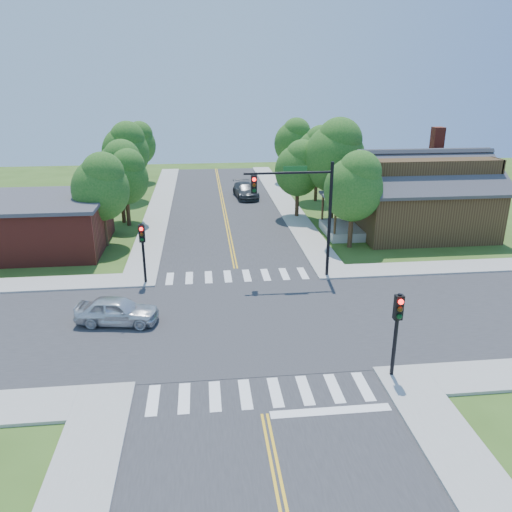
{
  "coord_description": "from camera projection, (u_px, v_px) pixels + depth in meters",
  "views": [
    {
      "loc": [
        -2.0,
        -22.82,
        11.88
      ],
      "look_at": [
        0.93,
        3.81,
        2.2
      ],
      "focal_mm": 35.0,
      "sensor_mm": 36.0,
      "label": 1
    }
  ],
  "objects": [
    {
      "name": "ground",
      "position": [
        246.0,
        322.0,
        25.58
      ],
      "size": [
        100.0,
        100.0,
        0.0
      ],
      "primitive_type": "plane",
      "color": "#34541A",
      "rests_on": "ground"
    },
    {
      "name": "signal_pole_se",
      "position": [
        397.0,
        320.0,
        19.99
      ],
      "size": [
        0.34,
        0.42,
        3.8
      ],
      "color": "black",
      "rests_on": "ground"
    },
    {
      "name": "sidewalk_ne",
      "position": [
        416.0,
        225.0,
        41.97
      ],
      "size": [
        40.0,
        40.0,
        0.14
      ],
      "color": "#9E9B93",
      "rests_on": "ground"
    },
    {
      "name": "tree_house",
      "position": [
        299.0,
        167.0,
        43.0
      ],
      "size": [
        4.04,
        3.83,
        6.86
      ],
      "color": "#382314",
      "rests_on": "ground"
    },
    {
      "name": "tree_e_b",
      "position": [
        336.0,
        154.0,
        41.73
      ],
      "size": [
        5.16,
        4.9,
        8.77
      ],
      "color": "#382314",
      "rests_on": "ground"
    },
    {
      "name": "stop_bar",
      "position": [
        331.0,
        412.0,
        18.73
      ],
      "size": [
        4.6,
        0.45,
        0.09
      ],
      "primitive_type": "cube",
      "color": "white",
      "rests_on": "ground"
    },
    {
      "name": "building_nw",
      "position": [
        33.0,
        224.0,
        35.82
      ],
      "size": [
        10.4,
        8.4,
        3.73
      ],
      "color": "maroon",
      "rests_on": "ground"
    },
    {
      "name": "intersection_patch",
      "position": [
        246.0,
        322.0,
        25.58
      ],
      "size": [
        10.2,
        10.2,
        0.06
      ],
      "primitive_type": "cube",
      "color": "#2D2D30",
      "rests_on": "ground"
    },
    {
      "name": "tree_w_d",
      "position": [
        138.0,
        142.0,
        57.98
      ],
      "size": [
        4.15,
        3.95,
        7.06
      ],
      "color": "#382314",
      "rests_on": "ground"
    },
    {
      "name": "tree_e_d",
      "position": [
        294.0,
        140.0,
        57.37
      ],
      "size": [
        4.41,
        4.19,
        7.49
      ],
      "color": "#382314",
      "rests_on": "ground"
    },
    {
      "name": "crosswalk_north",
      "position": [
        237.0,
        276.0,
        31.36
      ],
      "size": [
        8.85,
        2.0,
        0.01
      ],
      "color": "white",
      "rests_on": "ground"
    },
    {
      "name": "tree_w_b",
      "position": [
        120.0,
        169.0,
        41.41
      ],
      "size": [
        4.16,
        3.95,
        7.07
      ],
      "color": "#382314",
      "rests_on": "ground"
    },
    {
      "name": "sidewalk_nw",
      "position": [
        25.0,
        238.0,
        38.71
      ],
      "size": [
        40.0,
        40.0,
        0.14
      ],
      "color": "#9E9B93",
      "rests_on": "ground"
    },
    {
      "name": "tree_w_c",
      "position": [
        126.0,
        149.0,
        49.08
      ],
      "size": [
        4.61,
        4.38,
        7.84
      ],
      "color": "#382314",
      "rests_on": "ground"
    },
    {
      "name": "signal_mast_ne",
      "position": [
        303.0,
        202.0,
        29.56
      ],
      "size": [
        5.3,
        0.42,
        7.2
      ],
      "color": "black",
      "rests_on": "ground"
    },
    {
      "name": "centerline",
      "position": [
        246.0,
        321.0,
        25.56
      ],
      "size": [
        0.3,
        90.0,
        0.01
      ],
      "color": "gold",
      "rests_on": "ground"
    },
    {
      "name": "car_silver",
      "position": [
        117.0,
        311.0,
        25.17
      ],
      "size": [
        2.93,
        4.65,
        1.41
      ],
      "primitive_type": "imported",
      "rotation": [
        0.0,
        0.0,
        1.42
      ],
      "color": "silver",
      "rests_on": "ground"
    },
    {
      "name": "car_dgrey",
      "position": [
        246.0,
        191.0,
        51.39
      ],
      "size": [
        3.17,
        5.57,
        1.49
      ],
      "primitive_type": "imported",
      "rotation": [
        0.0,
        0.0,
        0.11
      ],
      "color": "#34373A",
      "rests_on": "ground"
    },
    {
      "name": "tree_w_a",
      "position": [
        101.0,
        185.0,
        35.53
      ],
      "size": [
        4.08,
        3.88,
        6.94
      ],
      "color": "#382314",
      "rests_on": "ground"
    },
    {
      "name": "house_ne",
      "position": [
        420.0,
        191.0,
        39.31
      ],
      "size": [
        13.05,
        8.8,
        7.11
      ],
      "color": "#382413",
      "rests_on": "ground"
    },
    {
      "name": "tree_e_a",
      "position": [
        355.0,
        185.0,
        35.16
      ],
      "size": [
        4.18,
        3.97,
        7.11
      ],
      "color": "#382314",
      "rests_on": "ground"
    },
    {
      "name": "tree_e_c",
      "position": [
        318.0,
        152.0,
        48.75
      ],
      "size": [
        4.41,
        4.19,
        7.5
      ],
      "color": "#382314",
      "rests_on": "ground"
    },
    {
      "name": "road_ew",
      "position": [
        246.0,
        322.0,
        25.57
      ],
      "size": [
        90.0,
        10.0,
        0.04
      ],
      "primitive_type": "cube",
      "color": "#2D2D30",
      "rests_on": "ground"
    },
    {
      "name": "tree_bldg",
      "position": [
        126.0,
        175.0,
        40.67
      ],
      "size": [
        3.81,
        3.62,
        6.49
      ],
      "color": "#382314",
      "rests_on": "ground"
    },
    {
      "name": "signal_pole_nw",
      "position": [
        143.0,
        243.0,
        29.31
      ],
      "size": [
        0.34,
        0.42,
        3.8
      ],
      "color": "black",
      "rests_on": "ground"
    },
    {
      "name": "crosswalk_south",
      "position": [
        260.0,
        393.0,
        19.77
      ],
      "size": [
        8.85,
        2.0,
        0.01
      ],
      "color": "white",
      "rests_on": "ground"
    },
    {
      "name": "road_ns",
      "position": [
        246.0,
        322.0,
        25.57
      ],
      "size": [
        10.0,
        90.0,
        0.04
      ],
      "primitive_type": "cube",
      "color": "#2D2D30",
      "rests_on": "ground"
    }
  ]
}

